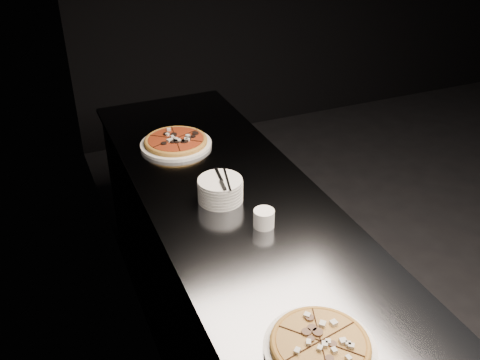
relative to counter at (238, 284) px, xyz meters
name	(u,v)px	position (x,y,z in m)	size (l,w,h in m)	color
wall_left	(140,109)	(-0.37, 0.00, 0.94)	(0.02, 5.00, 2.80)	black
counter	(238,284)	(0.00, 0.00, 0.00)	(0.74, 2.44, 0.92)	#5B5C62
pizza_mushroom	(320,345)	(-0.09, -0.83, 0.48)	(0.34, 0.34, 0.04)	white
pizza_tomato	(176,142)	(-0.08, 0.59, 0.48)	(0.41, 0.41, 0.04)	white
plate_stack	(220,190)	(-0.06, 0.04, 0.51)	(0.19, 0.19, 0.10)	white
cutlery	(223,180)	(-0.05, 0.02, 0.56)	(0.09, 0.19, 0.01)	silver
ramekin	(264,218)	(0.02, -0.20, 0.50)	(0.08, 0.08, 0.07)	white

